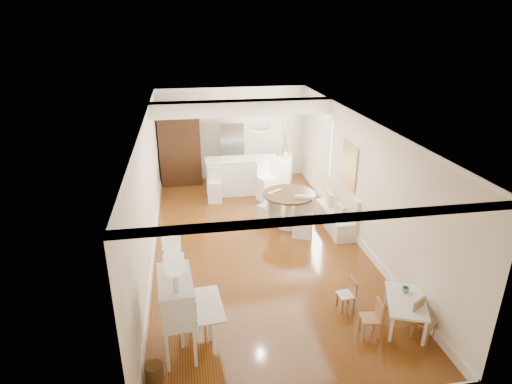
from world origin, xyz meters
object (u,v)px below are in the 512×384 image
object	(u,v)px
slip_chair_near	(303,217)
bar_stool_left	(215,186)
kids_chair_c	(425,320)
dining_table	(289,210)
kids_chair_a	(370,318)
kids_chair_b	(346,294)
pantry_cabinet	(180,147)
fridge	(244,152)
secretary_bureau	(178,314)
gustavian_armchair	(193,309)
breakfast_counter	(242,176)
wicker_basket	(154,372)
kids_table	(404,312)
sideboard	(284,169)
bar_stool_right	(266,182)
slip_chair_far	(269,205)

from	to	relation	value
slip_chair_near	bar_stool_left	xyz separation A→B (m)	(-1.84, 2.30, 0.01)
kids_chair_c	dining_table	xyz separation A→B (m)	(-1.15, 4.18, 0.10)
kids_chair_a	kids_chair_b	bearing A→B (deg)	-163.05
pantry_cabinet	fridge	bearing A→B (deg)	-0.90
secretary_bureau	gustavian_armchair	world-z (taller)	secretary_bureau
kids_chair_a	fridge	world-z (taller)	fridge
secretary_bureau	breakfast_counter	size ratio (longest dim) A/B	0.60
wicker_basket	kids_table	world-z (taller)	kids_table
wicker_basket	breakfast_counter	bearing A→B (deg)	72.11
bar_stool_left	dining_table	bearing A→B (deg)	-41.02
wicker_basket	dining_table	size ratio (longest dim) A/B	0.21
wicker_basket	slip_chair_near	size ratio (longest dim) A/B	0.28
kids_chair_b	dining_table	size ratio (longest dim) A/B	0.45
gustavian_armchair	sideboard	distance (m)	7.04
breakfast_counter	sideboard	size ratio (longest dim) A/B	2.27
kids_chair_c	slip_chair_near	size ratio (longest dim) A/B	0.71
gustavian_armchair	fridge	xyz separation A→B (m)	(1.78, 6.87, 0.42)
dining_table	bar_stool_left	xyz separation A→B (m)	(-1.63, 1.78, 0.04)
kids_chair_b	bar_stool_right	world-z (taller)	bar_stool_right
wicker_basket	breakfast_counter	xyz separation A→B (m)	(2.15, 6.66, 0.39)
kids_table	kids_chair_a	world-z (taller)	kids_chair_a
sideboard	kids_chair_a	bearing A→B (deg)	-70.36
kids_chair_c	slip_chair_far	size ratio (longest dim) A/B	0.75
sideboard	gustavian_armchair	bearing A→B (deg)	-93.35
kids_chair_b	bar_stool_right	xyz separation A→B (m)	(-0.44, 4.92, 0.25)
wicker_basket	kids_table	bearing A→B (deg)	7.20
dining_table	bar_stool_right	size ratio (longest dim) A/B	1.16
secretary_bureau	kids_chair_a	world-z (taller)	secretary_bureau
kids_chair_a	bar_stool_right	size ratio (longest dim) A/B	0.58
bar_stool_left	kids_chair_a	bearing A→B (deg)	-64.42
kids_chair_c	bar_stool_right	bearing A→B (deg)	71.20
kids_chair_a	kids_chair_b	distance (m)	0.70
gustavian_armchair	pantry_cabinet	world-z (taller)	pantry_cabinet
secretary_bureau	slip_chair_far	size ratio (longest dim) A/B	1.42
breakfast_counter	bar_stool_left	distance (m)	0.98
kids_chair_b	sideboard	distance (m)	6.16
gustavian_armchair	bar_stool_right	xyz separation A→B (m)	(2.16, 5.16, 0.05)
slip_chair_far	sideboard	size ratio (longest dim) A/B	0.96
secretary_bureau	dining_table	bearing A→B (deg)	51.09
pantry_cabinet	slip_chair_far	bearing A→B (deg)	-55.98
bar_stool_right	gustavian_armchair	bearing A→B (deg)	-135.97
kids_chair_c	wicker_basket	bearing A→B (deg)	150.21
slip_chair_far	fridge	xyz separation A→B (m)	(-0.19, 3.06, 0.47)
wicker_basket	kids_chair_a	xyz separation A→B (m)	(3.31, 0.39, 0.18)
gustavian_armchair	pantry_cabinet	xyz separation A→B (m)	(-0.12, 6.90, 0.67)
secretary_bureau	sideboard	xyz separation A→B (m)	(3.17, 6.65, -0.19)
breakfast_counter	kids_table	bearing A→B (deg)	-73.72
breakfast_counter	fridge	xyz separation A→B (m)	(0.20, 1.05, 0.39)
bar_stool_left	bar_stool_right	world-z (taller)	bar_stool_right
gustavian_armchair	slip_chair_near	size ratio (longest dim) A/B	1.06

